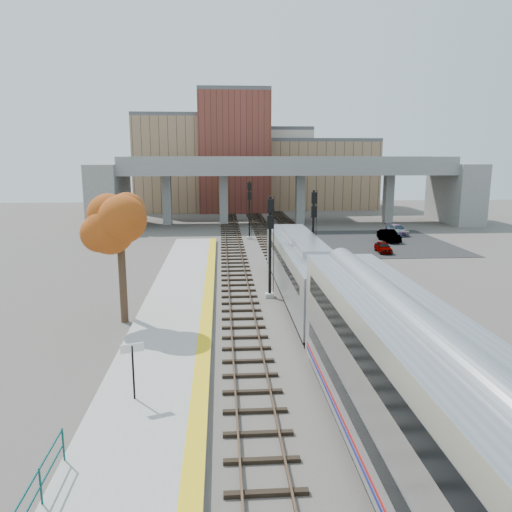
{
  "coord_description": "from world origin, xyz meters",
  "views": [
    {
      "loc": [
        -4.4,
        -26.4,
        9.73
      ],
      "look_at": [
        -1.9,
        9.08,
        2.5
      ],
      "focal_mm": 35.0,
      "sensor_mm": 36.0,
      "label": 1
    }
  ],
  "objects_px": {
    "signal_mast_mid": "(313,234)",
    "car_b": "(389,236)",
    "signal_mast_near": "(270,249)",
    "locomotive": "(303,268)",
    "signal_mast_far": "(249,211)",
    "coach": "(466,470)",
    "tree": "(120,222)",
    "car_a": "(383,247)",
    "car_c": "(397,230)"
  },
  "relations": [
    {
      "from": "signal_mast_near",
      "to": "signal_mast_far",
      "type": "bearing_deg",
      "value": 90.0
    },
    {
      "from": "signal_mast_near",
      "to": "car_b",
      "type": "height_order",
      "value": "signal_mast_near"
    },
    {
      "from": "tree",
      "to": "car_b",
      "type": "distance_m",
      "value": 36.34
    },
    {
      "from": "coach",
      "to": "tree",
      "type": "bearing_deg",
      "value": 120.36
    },
    {
      "from": "signal_mast_mid",
      "to": "car_b",
      "type": "distance_m",
      "value": 19.47
    },
    {
      "from": "tree",
      "to": "car_c",
      "type": "distance_m",
      "value": 41.6
    },
    {
      "from": "signal_mast_far",
      "to": "car_a",
      "type": "distance_m",
      "value": 16.21
    },
    {
      "from": "locomotive",
      "to": "signal_mast_mid",
      "type": "relative_size",
      "value": 2.73
    },
    {
      "from": "coach",
      "to": "signal_mast_far",
      "type": "distance_m",
      "value": 48.17
    },
    {
      "from": "signal_mast_far",
      "to": "car_c",
      "type": "xyz_separation_m",
      "value": [
        18.36,
        1.78,
        -2.63
      ]
    },
    {
      "from": "signal_mast_mid",
      "to": "car_c",
      "type": "xyz_separation_m",
      "value": [
        14.26,
        20.16,
        -2.79
      ]
    },
    {
      "from": "locomotive",
      "to": "car_b",
      "type": "distance_m",
      "value": 26.36
    },
    {
      "from": "signal_mast_mid",
      "to": "car_a",
      "type": "distance_m",
      "value": 13.07
    },
    {
      "from": "coach",
      "to": "tree",
      "type": "xyz_separation_m",
      "value": [
        -11.19,
        19.1,
        3.19
      ]
    },
    {
      "from": "tree",
      "to": "car_c",
      "type": "xyz_separation_m",
      "value": [
        27.45,
        30.81,
        -5.33
      ]
    },
    {
      "from": "locomotive",
      "to": "signal_mast_mid",
      "type": "bearing_deg",
      "value": 74.35
    },
    {
      "from": "locomotive",
      "to": "signal_mast_far",
      "type": "relative_size",
      "value": 2.83
    },
    {
      "from": "coach",
      "to": "car_a",
      "type": "height_order",
      "value": "coach"
    },
    {
      "from": "car_a",
      "to": "car_b",
      "type": "distance_m",
      "value": 6.83
    },
    {
      "from": "coach",
      "to": "signal_mast_near",
      "type": "distance_m",
      "value": 23.7
    },
    {
      "from": "locomotive",
      "to": "tree",
      "type": "relative_size",
      "value": 2.36
    },
    {
      "from": "car_a",
      "to": "signal_mast_mid",
      "type": "bearing_deg",
      "value": -131.42
    },
    {
      "from": "tree",
      "to": "car_a",
      "type": "distance_m",
      "value": 30.13
    },
    {
      "from": "coach",
      "to": "locomotive",
      "type": "bearing_deg",
      "value": 90.0
    },
    {
      "from": "car_a",
      "to": "car_c",
      "type": "distance_m",
      "value": 12.28
    },
    {
      "from": "car_a",
      "to": "coach",
      "type": "bearing_deg",
      "value": -102.74
    },
    {
      "from": "tree",
      "to": "car_a",
      "type": "relative_size",
      "value": 2.54
    },
    {
      "from": "coach",
      "to": "car_c",
      "type": "bearing_deg",
      "value": 71.96
    },
    {
      "from": "car_a",
      "to": "signal_mast_far",
      "type": "bearing_deg",
      "value": 147.49
    },
    {
      "from": "tree",
      "to": "coach",
      "type": "bearing_deg",
      "value": -59.64
    },
    {
      "from": "coach",
      "to": "car_b",
      "type": "relative_size",
      "value": 6.16
    },
    {
      "from": "signal_mast_near",
      "to": "car_b",
      "type": "relative_size",
      "value": 1.73
    },
    {
      "from": "signal_mast_far",
      "to": "car_b",
      "type": "xyz_separation_m",
      "value": [
        15.73,
        -3.01,
        -2.58
      ]
    },
    {
      "from": "signal_mast_mid",
      "to": "car_a",
      "type": "height_order",
      "value": "signal_mast_mid"
    },
    {
      "from": "signal_mast_far",
      "to": "car_c",
      "type": "bearing_deg",
      "value": 5.54
    },
    {
      "from": "signal_mast_mid",
      "to": "signal_mast_near",
      "type": "bearing_deg",
      "value": -123.68
    },
    {
      "from": "car_a",
      "to": "car_c",
      "type": "xyz_separation_m",
      "value": [
        5.34,
        11.05,
        0.08
      ]
    },
    {
      "from": "signal_mast_far",
      "to": "tree",
      "type": "relative_size",
      "value": 0.84
    },
    {
      "from": "signal_mast_near",
      "to": "signal_mast_far",
      "type": "distance_m",
      "value": 24.53
    },
    {
      "from": "signal_mast_near",
      "to": "tree",
      "type": "relative_size",
      "value": 0.87
    },
    {
      "from": "signal_mast_near",
      "to": "car_b",
      "type": "bearing_deg",
      "value": 53.85
    },
    {
      "from": "coach",
      "to": "tree",
      "type": "distance_m",
      "value": 22.36
    },
    {
      "from": "locomotive",
      "to": "car_c",
      "type": "xyz_separation_m",
      "value": [
        16.26,
        27.3,
        -1.62
      ]
    },
    {
      "from": "signal_mast_near",
      "to": "car_a",
      "type": "relative_size",
      "value": 2.2
    },
    {
      "from": "signal_mast_mid",
      "to": "car_c",
      "type": "distance_m",
      "value": 24.85
    },
    {
      "from": "coach",
      "to": "signal_mast_mid",
      "type": "height_order",
      "value": "signal_mast_mid"
    },
    {
      "from": "signal_mast_near",
      "to": "signal_mast_mid",
      "type": "relative_size",
      "value": 1.0
    },
    {
      "from": "coach",
      "to": "car_a",
      "type": "xyz_separation_m",
      "value": [
        10.92,
        38.86,
        -2.22
      ]
    },
    {
      "from": "signal_mast_near",
      "to": "car_c",
      "type": "bearing_deg",
      "value": 55.1
    },
    {
      "from": "coach",
      "to": "signal_mast_far",
      "type": "xyz_separation_m",
      "value": [
        -2.1,
        48.13,
        0.49
      ]
    }
  ]
}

